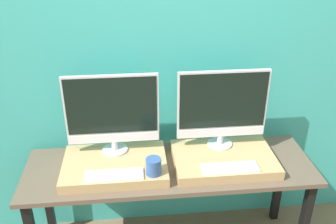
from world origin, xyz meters
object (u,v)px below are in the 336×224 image
object	(u,v)px
keyboard_right	(230,168)
monitor_left	(112,112)
monitor_right	(222,107)
keyboard_left	(114,175)
mug	(154,166)

from	to	relation	value
keyboard_right	monitor_left	bearing A→B (deg)	158.39
keyboard_right	monitor_right	bearing A→B (deg)	90.00
keyboard_left	keyboard_right	bearing A→B (deg)	0.00
monitor_left	monitor_right	xyz separation A→B (m)	(0.68, 0.00, 0.00)
monitor_right	keyboard_right	distance (m)	0.38
keyboard_left	mug	size ratio (longest dim) A/B	3.32
monitor_right	keyboard_right	size ratio (longest dim) A/B	1.68
keyboard_left	keyboard_right	distance (m)	0.68
monitor_right	mug	bearing A→B (deg)	-149.17
keyboard_left	mug	bearing A→B (deg)	0.00
monitor_right	keyboard_right	world-z (taller)	monitor_right
mug	keyboard_right	distance (m)	0.45
mug	keyboard_right	world-z (taller)	mug
monitor_right	keyboard_left	bearing A→B (deg)	-158.39
keyboard_left	mug	distance (m)	0.23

